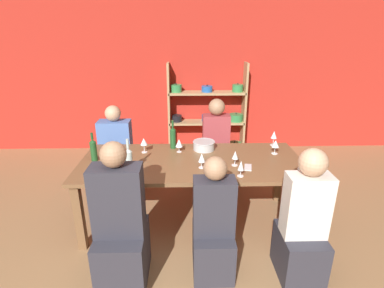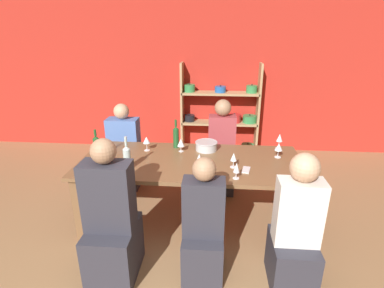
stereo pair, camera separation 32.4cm
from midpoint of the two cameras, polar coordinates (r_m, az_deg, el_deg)
name	(u,v)px [view 1 (the left image)]	position (r m, az deg, el deg)	size (l,w,h in m)	color
wall_back_red	(184,74)	(5.35, -3.24, 13.08)	(8.80, 0.06, 2.70)	red
shelf_unit	(210,116)	(5.30, 1.68, 5.30)	(1.35, 0.30, 1.57)	tan
dining_table	(192,167)	(3.23, -2.83, -4.49)	(2.37, 1.03, 0.76)	brown
mixing_bowl	(204,145)	(3.47, -0.30, -0.25)	(0.26, 0.26, 0.10)	#B7BABC
wine_bottle_green	(129,159)	(2.99, -14.92, -2.93)	(0.07, 0.07, 0.34)	#B2C6C1
wine_bottle_dark	(94,150)	(3.37, -20.83, -1.04)	(0.07, 0.07, 0.31)	#1E4C23
wine_bottle_amber	(173,137)	(3.51, -6.21, 1.27)	(0.07, 0.07, 0.34)	#1E4C23
wine_glass_white_a	(179,143)	(3.40, -5.14, 0.09)	(0.08, 0.08, 0.15)	white
wine_glass_red_a	(274,135)	(3.67, 13.02, 1.58)	(0.07, 0.07, 0.18)	white
wine_glass_red_b	(144,142)	(3.44, -11.76, 0.30)	(0.08, 0.08, 0.17)	white
wine_glass_red_c	(236,156)	(3.05, 5.33, -2.29)	(0.06, 0.06, 0.16)	white
wine_glass_empty_a	(302,166)	(2.92, 17.31, -4.15)	(0.07, 0.07, 0.16)	white
wine_glass_white_b	(241,166)	(2.83, 6.19, -4.28)	(0.06, 0.06, 0.16)	white
wine_glass_red_d	(276,144)	(3.42, 13.12, -0.08)	(0.08, 0.08, 0.16)	white
wine_glass_white_c	(202,158)	(2.99, -1.13, -2.77)	(0.07, 0.07, 0.16)	white
cell_phone	(248,167)	(3.05, 7.74, -4.49)	(0.10, 0.16, 0.01)	silver
person_near_a	(122,233)	(2.70, -16.76, -16.08)	(0.41, 0.51, 1.28)	#2D2D38
person_far_a	(216,156)	(4.02, 2.24, -2.39)	(0.35, 0.44, 1.26)	#2D2D38
person_near_b	(214,231)	(2.71, 0.63, -16.43)	(0.35, 0.44, 1.12)	#2D2D38
person_far_b	(118,159)	(4.25, -16.14, -2.78)	(0.42, 0.53, 1.16)	#2D2D38
person_near_c	(303,230)	(2.76, 17.18, -15.56)	(0.36, 0.45, 1.21)	#2D2D38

